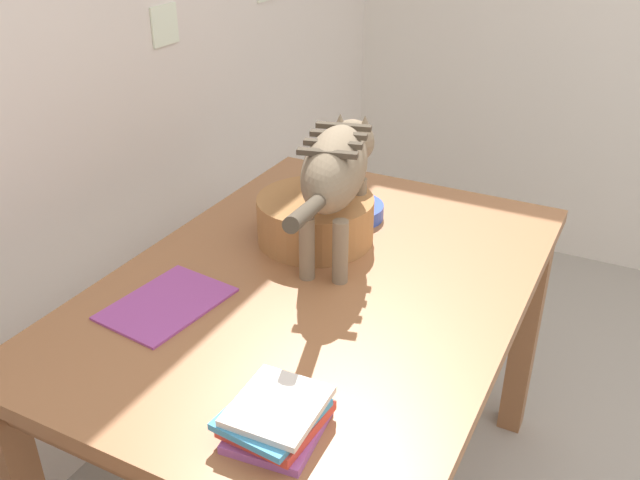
{
  "coord_description": "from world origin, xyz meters",
  "views": [
    {
      "loc": [
        -1.07,
        0.67,
        1.58
      ],
      "look_at": [
        0.12,
        1.29,
        0.86
      ],
      "focal_mm": 38.36,
      "sensor_mm": 36.0,
      "label": 1
    }
  ],
  "objects_px": {
    "dining_table": "(320,311)",
    "cat": "(337,168)",
    "book_stack": "(276,418)",
    "coffee_mug": "(352,191)",
    "saucer_bowl": "(350,211)",
    "wicker_basket": "(315,218)",
    "magazine": "(167,304)"
  },
  "relations": [
    {
      "from": "dining_table",
      "to": "saucer_bowl",
      "type": "relative_size",
      "value": 7.12
    },
    {
      "from": "cat",
      "to": "saucer_bowl",
      "type": "distance_m",
      "value": 0.27
    },
    {
      "from": "saucer_bowl",
      "to": "magazine",
      "type": "height_order",
      "value": "saucer_bowl"
    },
    {
      "from": "coffee_mug",
      "to": "magazine",
      "type": "relative_size",
      "value": 0.44
    },
    {
      "from": "saucer_bowl",
      "to": "wicker_basket",
      "type": "relative_size",
      "value": 0.61
    },
    {
      "from": "cat",
      "to": "book_stack",
      "type": "height_order",
      "value": "cat"
    },
    {
      "from": "book_stack",
      "to": "saucer_bowl",
      "type": "bearing_deg",
      "value": 16.44
    },
    {
      "from": "saucer_bowl",
      "to": "book_stack",
      "type": "bearing_deg",
      "value": -163.56
    },
    {
      "from": "cat",
      "to": "coffee_mug",
      "type": "height_order",
      "value": "cat"
    },
    {
      "from": "cat",
      "to": "book_stack",
      "type": "xyz_separation_m",
      "value": [
        -0.61,
        -0.19,
        -0.19
      ]
    },
    {
      "from": "book_stack",
      "to": "magazine",
      "type": "bearing_deg",
      "value": 61.44
    },
    {
      "from": "saucer_bowl",
      "to": "book_stack",
      "type": "distance_m",
      "value": 0.82
    },
    {
      "from": "wicker_basket",
      "to": "magazine",
      "type": "bearing_deg",
      "value": 160.55
    },
    {
      "from": "saucer_bowl",
      "to": "dining_table",
      "type": "bearing_deg",
      "value": -167.17
    },
    {
      "from": "coffee_mug",
      "to": "book_stack",
      "type": "height_order",
      "value": "coffee_mug"
    },
    {
      "from": "saucer_bowl",
      "to": "magazine",
      "type": "xyz_separation_m",
      "value": [
        -0.57,
        0.17,
        -0.02
      ]
    },
    {
      "from": "saucer_bowl",
      "to": "cat",
      "type": "bearing_deg",
      "value": -165.71
    },
    {
      "from": "dining_table",
      "to": "wicker_basket",
      "type": "height_order",
      "value": "wicker_basket"
    },
    {
      "from": "coffee_mug",
      "to": "wicker_basket",
      "type": "relative_size",
      "value": 0.4
    },
    {
      "from": "saucer_bowl",
      "to": "wicker_basket",
      "type": "xyz_separation_m",
      "value": [
        -0.16,
        0.02,
        0.04
      ]
    },
    {
      "from": "cat",
      "to": "coffee_mug",
      "type": "bearing_deg",
      "value": 89.72
    },
    {
      "from": "saucer_bowl",
      "to": "magazine",
      "type": "distance_m",
      "value": 0.6
    },
    {
      "from": "dining_table",
      "to": "wicker_basket",
      "type": "bearing_deg",
      "value": 30.71
    },
    {
      "from": "magazine",
      "to": "book_stack",
      "type": "xyz_separation_m",
      "value": [
        -0.22,
        -0.4,
        0.03
      ]
    },
    {
      "from": "magazine",
      "to": "book_stack",
      "type": "bearing_deg",
      "value": -112.1
    },
    {
      "from": "saucer_bowl",
      "to": "magazine",
      "type": "relative_size",
      "value": 0.68
    },
    {
      "from": "coffee_mug",
      "to": "book_stack",
      "type": "xyz_separation_m",
      "value": [
        -0.79,
        -0.23,
        -0.04
      ]
    },
    {
      "from": "dining_table",
      "to": "cat",
      "type": "height_order",
      "value": "cat"
    },
    {
      "from": "book_stack",
      "to": "coffee_mug",
      "type": "bearing_deg",
      "value": 16.37
    },
    {
      "from": "coffee_mug",
      "to": "cat",
      "type": "bearing_deg",
      "value": -165.99
    },
    {
      "from": "magazine",
      "to": "coffee_mug",
      "type": "bearing_deg",
      "value": -10.03
    },
    {
      "from": "book_stack",
      "to": "wicker_basket",
      "type": "distance_m",
      "value": 0.68
    }
  ]
}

